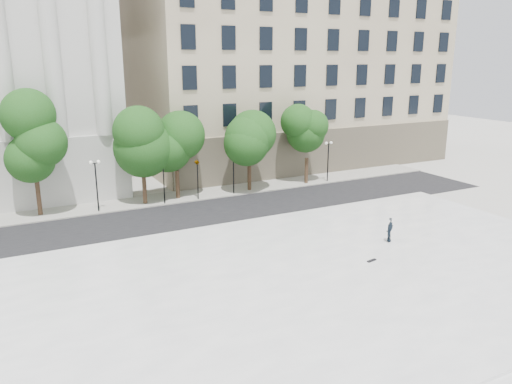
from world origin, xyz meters
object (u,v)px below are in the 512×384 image
traffic_light_west (163,164)px  traffic_light_east (197,160)px  person_lying (389,239)px  skateboard (372,260)px

traffic_light_west → traffic_light_east: size_ratio=0.98×
person_lying → skateboard: (-3.19, -2.08, -0.19)m
person_lying → skateboard: person_lying is taller
traffic_light_west → skateboard: 20.63m
traffic_light_west → traffic_light_east: traffic_light_east is taller
traffic_light_west → person_lying: size_ratio=2.54×
traffic_light_west → person_lying: bearing=-58.8°
traffic_light_east → skateboard: bearing=-78.2°
traffic_light_east → person_lying: (7.19, -17.02, -3.07)m
person_lying → skateboard: bearing=170.8°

